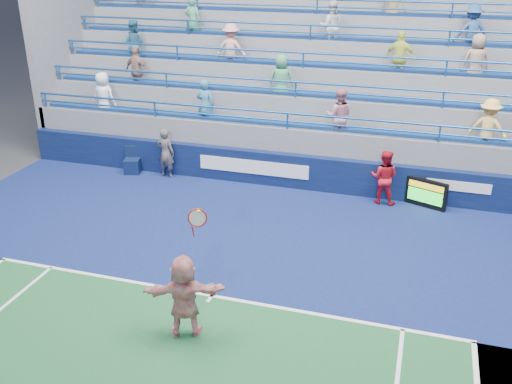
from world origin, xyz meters
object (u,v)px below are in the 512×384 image
(line_judge, at_px, (166,153))
(ball_girl, at_px, (384,177))
(tennis_player, at_px, (184,296))
(judge_chair, at_px, (133,165))
(serve_speed_board, at_px, (426,194))

(line_judge, distance_m, ball_girl, 7.04)
(tennis_player, distance_m, ball_girl, 8.08)
(judge_chair, height_order, line_judge, line_judge)
(line_judge, height_order, ball_girl, line_judge)
(serve_speed_board, bearing_deg, tennis_player, -120.06)
(serve_speed_board, distance_m, ball_girl, 1.31)
(tennis_player, bearing_deg, ball_girl, 67.30)
(judge_chair, bearing_deg, tennis_player, -55.38)
(tennis_player, height_order, line_judge, tennis_player)
(line_judge, bearing_deg, serve_speed_board, -173.25)
(serve_speed_board, relative_size, tennis_player, 0.43)
(judge_chair, bearing_deg, ball_girl, -0.20)
(judge_chair, distance_m, line_judge, 1.35)
(ball_girl, bearing_deg, line_judge, 3.74)
(tennis_player, bearing_deg, line_judge, 117.56)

